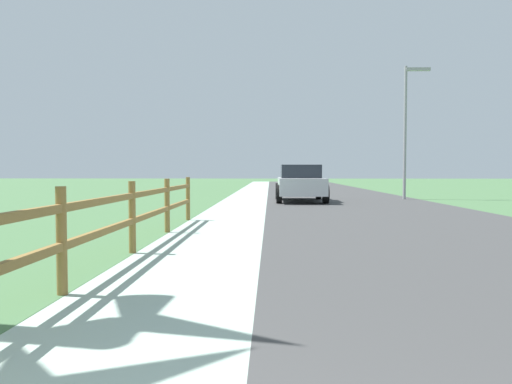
{
  "coord_description": "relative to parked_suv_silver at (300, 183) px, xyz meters",
  "views": [
    {
      "loc": [
        0.14,
        -0.24,
        1.3
      ],
      "look_at": [
        -0.14,
        9.46,
        0.89
      ],
      "focal_mm": 34.16,
      "sensor_mm": 36.0,
      "label": 1
    }
  ],
  "objects": [
    {
      "name": "road_asphalt",
      "position": [
        2.06,
        6.16,
        -0.79
      ],
      "size": [
        7.0,
        66.0,
        0.01
      ],
      "primitive_type": "cube",
      "color": "#3C3C3C",
      "rests_on": "ground"
    },
    {
      "name": "street_lamp",
      "position": [
        5.03,
        1.61,
        2.86
      ],
      "size": [
        1.17,
        0.2,
        6.11
      ],
      "color": "gray",
      "rests_on": "ground"
    },
    {
      "name": "parked_suv_silver",
      "position": [
        0.0,
        0.0,
        0.0
      ],
      "size": [
        2.1,
        4.82,
        1.57
      ],
      "color": "#B7BABF",
      "rests_on": "ground"
    },
    {
      "name": "curb_concrete",
      "position": [
        -4.44,
        6.16,
        -0.79
      ],
      "size": [
        6.0,
        66.0,
        0.01
      ],
      "primitive_type": "cube",
      "color": "#9EB5A6",
      "rests_on": "ground"
    },
    {
      "name": "rail_fence",
      "position": [
        -3.48,
        -14.79,
        -0.12
      ],
      "size": [
        0.11,
        13.14,
        1.15
      ],
      "color": "olive",
      "rests_on": "ground"
    },
    {
      "name": "ground_plane",
      "position": [
        -1.44,
        4.16,
        -0.79
      ],
      "size": [
        120.0,
        120.0,
        0.0
      ],
      "primitive_type": "plane",
      "color": "#446B40"
    },
    {
      "name": "grass_verge",
      "position": [
        -5.94,
        6.16,
        -0.78
      ],
      "size": [
        5.0,
        66.0,
        0.0
      ],
      "primitive_type": "cube",
      "color": "#446B40",
      "rests_on": "ground"
    }
  ]
}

